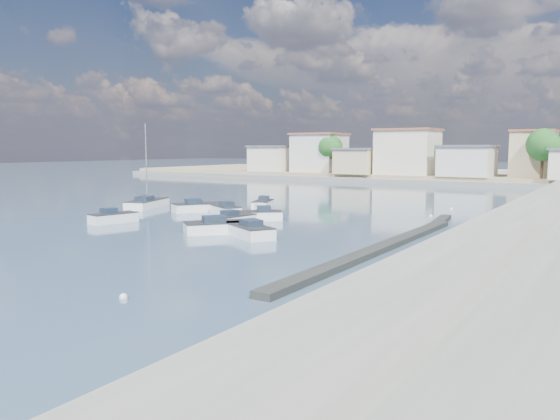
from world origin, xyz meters
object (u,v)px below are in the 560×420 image
at_px(motorboat_c, 247,231).
at_px(motorboat_g, 262,205).
at_px(motorboat_a, 235,221).
at_px(motorboat_e, 201,208).
at_px(motorboat_d, 257,216).
at_px(motorboat_f, 225,210).
at_px(motorboat_h, 225,227).
at_px(sailboat, 149,203).
at_px(motorboat_b, 116,218).

relative_size(motorboat_c, motorboat_g, 1.19).
relative_size(motorboat_a, motorboat_e, 0.87).
xyz_separation_m(motorboat_d, motorboat_f, (-5.11, 1.97, 0.00)).
height_order(motorboat_a, motorboat_g, same).
xyz_separation_m(motorboat_d, motorboat_g, (-4.79, 7.85, 0.00)).
bearing_deg(motorboat_h, motorboat_c, -11.52).
relative_size(motorboat_f, motorboat_h, 0.81).
relative_size(motorboat_a, sailboat, 0.51).
height_order(motorboat_b, motorboat_g, same).
xyz_separation_m(motorboat_f, sailboat, (-10.66, 0.58, 0.03)).
bearing_deg(sailboat, motorboat_c, -26.21).
bearing_deg(motorboat_d, motorboat_c, -60.20).
distance_m(motorboat_a, motorboat_d, 3.32).
relative_size(motorboat_a, motorboat_d, 1.17).
bearing_deg(motorboat_a, motorboat_c, -44.41).
distance_m(motorboat_a, motorboat_c, 5.64).
bearing_deg(motorboat_d, motorboat_f, 158.93).
distance_m(motorboat_b, motorboat_c, 13.43).
distance_m(motorboat_b, motorboat_h, 11.13).
bearing_deg(sailboat, motorboat_g, 25.78).
distance_m(motorboat_e, motorboat_f, 3.59).
xyz_separation_m(motorboat_g, sailboat, (-10.97, -5.30, 0.03)).
bearing_deg(motorboat_b, motorboat_d, 38.95).
bearing_deg(motorboat_c, motorboat_f, 135.11).
bearing_deg(motorboat_g, sailboat, -154.22).
relative_size(motorboat_d, motorboat_e, 0.74).
relative_size(motorboat_b, motorboat_e, 0.84).
height_order(motorboat_d, motorboat_h, same).
height_order(motorboat_a, motorboat_f, same).
bearing_deg(motorboat_e, motorboat_h, -42.09).
distance_m(motorboat_c, sailboat, 22.21).
relative_size(motorboat_b, sailboat, 0.49).
height_order(motorboat_a, sailboat, sailboat).
height_order(motorboat_c, motorboat_e, same).
distance_m(motorboat_d, sailboat, 15.97).
height_order(motorboat_a, motorboat_d, same).
distance_m(motorboat_c, motorboat_g, 17.56).
relative_size(motorboat_e, motorboat_h, 0.96).
relative_size(motorboat_d, motorboat_h, 0.71).
height_order(motorboat_b, sailboat, sailboat).
height_order(motorboat_d, sailboat, sailboat).
height_order(motorboat_c, motorboat_f, same).
bearing_deg(motorboat_h, motorboat_f, 128.41).
relative_size(motorboat_b, motorboat_d, 1.14).
bearing_deg(motorboat_h, motorboat_e, 137.91).
bearing_deg(sailboat, motorboat_d, -9.17).
bearing_deg(motorboat_a, motorboat_e, 145.69).
xyz_separation_m(motorboat_d, sailboat, (-15.77, 2.55, 0.03)).
distance_m(motorboat_g, sailboat, 12.19).
distance_m(motorboat_d, motorboat_h, 7.03).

